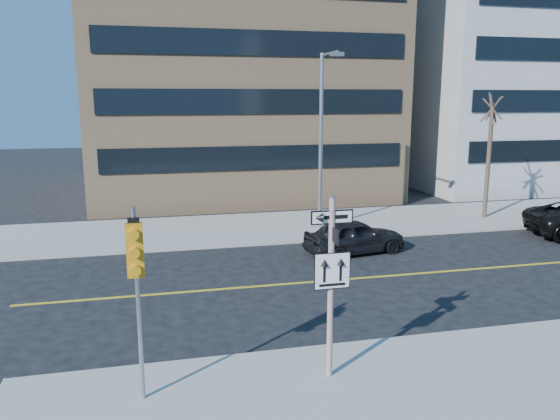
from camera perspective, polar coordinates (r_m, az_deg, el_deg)
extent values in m
plane|color=black|center=(14.90, 2.02, -12.91)|extent=(120.00, 120.00, 0.00)
cube|color=#9D9B93|center=(33.65, 26.98, -0.11)|extent=(66.00, 6.00, 0.15)
cylinder|color=silver|center=(11.87, 5.31, -8.30)|extent=(0.13, 0.13, 4.00)
cylinder|color=gray|center=(11.34, 5.50, 1.38)|extent=(0.10, 0.10, 0.06)
cube|color=black|center=(11.42, 5.46, -0.74)|extent=(0.92, 0.03, 0.30)
cube|color=black|center=(11.50, 5.42, -2.44)|extent=(0.03, 0.92, 0.30)
cube|color=white|center=(11.65, 5.48, -6.36)|extent=(0.80, 0.03, 0.80)
cylinder|color=gray|center=(11.31, -14.57, -9.67)|extent=(0.09, 0.09, 4.00)
cube|color=orange|center=(10.75, -14.92, -4.08)|extent=(0.32, 0.22, 1.05)
sphere|color=#8C0705|center=(10.55, -15.03, -2.42)|extent=(0.17, 0.17, 0.17)
sphere|color=black|center=(10.63, -14.93, -4.25)|extent=(0.17, 0.17, 0.17)
sphere|color=black|center=(10.73, -14.83, -6.05)|extent=(0.17, 0.17, 0.17)
imported|color=black|center=(22.25, 7.79, -2.73)|extent=(2.38, 4.38, 1.41)
cylinder|color=gray|center=(25.32, 4.28, 6.99)|extent=(0.18, 0.18, 8.00)
cylinder|color=gray|center=(24.36, 5.16, 15.98)|extent=(0.10, 2.20, 0.10)
cube|color=gray|center=(23.40, 5.95, 15.90)|extent=(0.55, 0.30, 0.16)
cylinder|color=#3C3024|center=(29.65, 20.95, 4.80)|extent=(0.22, 0.22, 5.80)
cube|color=tan|center=(38.57, -5.09, 15.78)|extent=(18.00, 18.00, 18.00)
cube|color=#A7A9AC|center=(46.23, 23.97, 12.29)|extent=(20.00, 16.00, 15.00)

